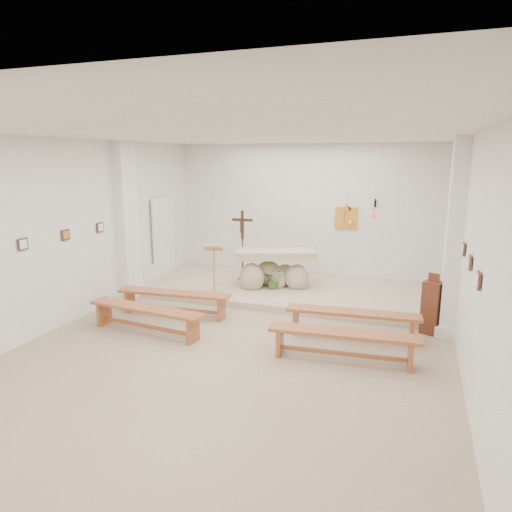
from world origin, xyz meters
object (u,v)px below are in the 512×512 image
at_px(bench_right_front, 352,318).
at_px(altar, 274,271).
at_px(bench_left_front, 174,298).
at_px(bench_right_second, 343,339).
at_px(donation_pedestal, 432,307).
at_px(lectern, 214,269).
at_px(bench_left_second, 146,314).
at_px(crucifix_stand, 242,240).

bearing_deg(bench_right_front, altar, 129.92).
height_order(bench_left_front, bench_right_second, same).
bearing_deg(altar, donation_pedestal, -42.83).
height_order(lectern, bench_right_front, lectern).
xyz_separation_m(altar, bench_right_second, (2.13, -3.22, -0.15)).
relative_size(altar, bench_left_second, 0.85).
height_order(crucifix_stand, bench_left_front, crucifix_stand).
bearing_deg(lectern, crucifix_stand, 66.62).
relative_size(lectern, crucifix_stand, 0.66).
xyz_separation_m(donation_pedestal, bench_left_front, (-4.88, -0.70, -0.13)).
bearing_deg(altar, bench_left_second, -133.44).
bearing_deg(crucifix_stand, bench_left_second, -101.70).
xyz_separation_m(bench_left_front, bench_right_front, (3.56, 0.00, 0.00)).
distance_m(lectern, bench_left_front, 1.31).
relative_size(crucifix_stand, donation_pedestal, 1.54).
relative_size(crucifix_stand, bench_right_second, 0.74).
height_order(donation_pedestal, bench_right_second, donation_pedestal).
distance_m(bench_right_front, bench_right_second, 1.03).
xyz_separation_m(crucifix_stand, bench_left_front, (-0.50, -2.55, -0.78)).
xyz_separation_m(bench_left_second, bench_right_second, (3.56, 0.00, 0.00)).
bearing_deg(bench_right_front, donation_pedestal, 23.86).
distance_m(crucifix_stand, bench_right_front, 4.07).
bearing_deg(donation_pedestal, crucifix_stand, 178.80).
distance_m(bench_left_front, bench_left_second, 1.03).
height_order(bench_left_front, bench_left_second, same).
height_order(altar, crucifix_stand, crucifix_stand).
bearing_deg(bench_left_front, altar, 52.03).
height_order(lectern, bench_left_second, lectern).
bearing_deg(lectern, bench_right_second, -50.95).
relative_size(donation_pedestal, bench_left_front, 0.48).
distance_m(crucifix_stand, bench_left_front, 2.72).
xyz_separation_m(lectern, donation_pedestal, (4.55, -0.52, -0.22)).
distance_m(crucifix_stand, bench_left_second, 3.70).
height_order(altar, bench_left_front, altar).
xyz_separation_m(bench_right_front, bench_left_second, (-3.56, -1.03, 0.00)).
bearing_deg(bench_right_second, lectern, 140.86).
bearing_deg(bench_right_front, bench_left_front, 175.82).
relative_size(donation_pedestal, bench_left_second, 0.48).
xyz_separation_m(bench_left_front, bench_left_second, (-0.00, -1.03, 0.00)).
height_order(bench_right_front, bench_left_second, same).
distance_m(altar, bench_left_front, 2.63).
distance_m(altar, bench_right_front, 3.06).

